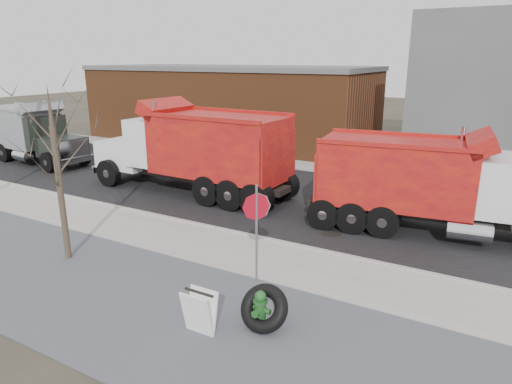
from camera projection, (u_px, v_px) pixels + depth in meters
The scene contains 15 objects.
ground at pixel (206, 249), 14.42m from camera, with size 120.00×120.00×0.00m, color #383328.
gravel_verge at pixel (125, 297), 11.50m from camera, with size 60.00×5.00×0.03m, color slate.
sidewalk at pixel (210, 246), 14.62m from camera, with size 60.00×2.50×0.06m, color #9E9B93.
curb at pixel (232, 232), 15.70m from camera, with size 60.00×0.15×0.11m, color #9E9B93.
road at pixel (291, 198), 19.67m from camera, with size 60.00×9.40×0.02m, color black.
far_sidewalk at pixel (337, 170), 24.42m from camera, with size 60.00×2.00×0.06m, color #9E9B93.
building_brick at pixel (229, 103), 32.57m from camera, with size 20.20×8.20×5.30m.
bare_tree at pixel (55, 151), 12.83m from camera, with size 3.20×3.20×5.20m.
fire_hydrant at pixel (260, 311), 10.13m from camera, with size 0.51×0.50×0.91m.
truck_tire at pixel (264, 308), 10.10m from camera, with size 1.14×0.96×1.07m.
stop_sign at pixel (256, 217), 11.78m from camera, with size 0.53×0.56×2.73m.
sandwich_board at pixel (200, 312), 9.86m from camera, with size 0.73×0.46×1.01m.
dump_truck_red_a at pixel (431, 182), 15.29m from camera, with size 8.95×3.45×3.57m.
dump_truck_red_b at pixel (195, 148), 19.78m from camera, with size 9.71×2.99×4.03m.
dump_truck_grey at pixel (29, 131), 26.08m from camera, with size 7.74×3.03×3.45m.
Camera 1 is at (7.95, -10.79, 5.84)m, focal length 32.00 mm.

